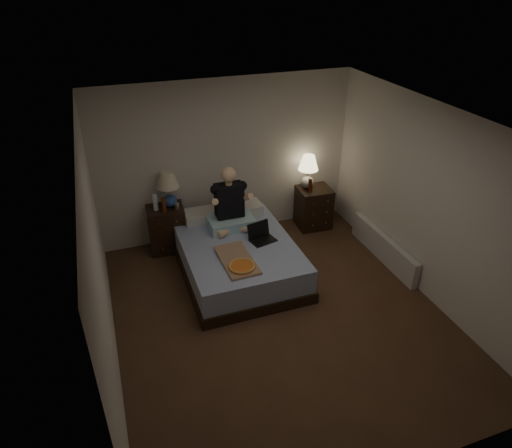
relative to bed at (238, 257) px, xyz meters
name	(u,v)px	position (x,y,z in m)	size (l,w,h in m)	color
floor	(280,315)	(0.21, -1.07, -0.25)	(4.00, 4.50, 0.00)	brown
ceiling	(286,124)	(0.21, -1.07, 2.25)	(4.00, 4.50, 0.00)	white
wall_back	(227,160)	(0.21, 1.18, 1.00)	(4.00, 2.50, 0.00)	beige
wall_front	(400,380)	(0.21, -3.32, 1.00)	(4.00, 2.50, 0.00)	beige
wall_left	(99,265)	(-1.79, -1.07, 1.00)	(4.50, 2.50, 0.00)	beige
wall_right	(429,204)	(2.21, -1.07, 1.00)	(4.50, 2.50, 0.00)	beige
bed	(238,257)	(0.00, 0.00, 0.00)	(1.50, 2.00, 0.50)	#5D77BA
nightstand_left	(167,228)	(-0.83, 0.98, 0.11)	(0.55, 0.49, 0.71)	black
nightstand_right	(313,207)	(1.60, 0.85, 0.09)	(0.53, 0.47, 0.69)	black
lamp_left	(169,190)	(-0.74, 0.98, 0.74)	(0.32, 0.32, 0.56)	#284893
lamp_right	(308,172)	(1.50, 0.94, 0.71)	(0.32, 0.32, 0.56)	gray
water_bottle	(155,202)	(-0.96, 0.94, 0.59)	(0.07, 0.07, 0.25)	white
soda_can	(177,206)	(-0.66, 0.86, 0.51)	(0.07, 0.07, 0.10)	beige
beer_bottle_left	(164,205)	(-0.85, 0.84, 0.58)	(0.06, 0.06, 0.23)	#5D290D
beer_bottle_right	(310,185)	(1.47, 0.79, 0.55)	(0.06, 0.06, 0.23)	#521C0B
person	(230,199)	(0.04, 0.43, 0.72)	(0.66, 0.52, 0.93)	black
laptop	(263,234)	(0.35, -0.08, 0.37)	(0.34, 0.28, 0.24)	black
pizza_box	(242,267)	(-0.14, -0.64, 0.29)	(0.40, 0.76, 0.08)	#A17E60
radiator	(383,247)	(2.14, -0.41, -0.05)	(0.10, 1.60, 0.40)	silver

